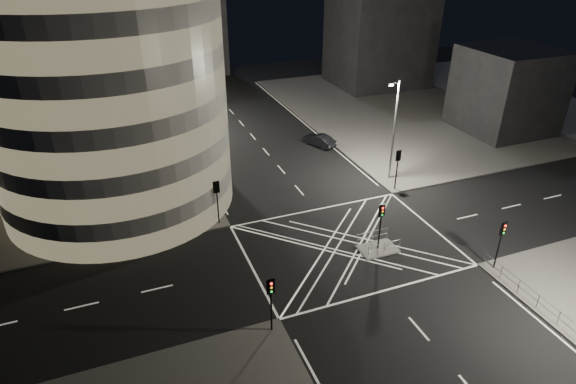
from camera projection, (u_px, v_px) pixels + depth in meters
name	position (u px, v px, depth m)	size (l,w,h in m)	color
ground	(346.00, 245.00, 38.77)	(120.00, 120.00, 0.00)	black
sidewalk_far_right	(439.00, 104.00, 70.09)	(42.00, 42.00, 0.15)	#575451
central_island	(378.00, 249.00, 38.14)	(3.00, 2.00, 0.15)	slate
office_tower_curved	(41.00, 58.00, 41.50)	(30.00, 29.00, 27.20)	gray
office_block_rear	(44.00, 31.00, 60.88)	(24.00, 16.00, 22.00)	gray
building_right_far	(379.00, 36.00, 76.18)	(14.00, 12.00, 15.00)	black
building_right_near	(507.00, 90.00, 58.97)	(10.00, 10.00, 10.00)	black
building_far_end	(169.00, 21.00, 80.74)	(18.00, 8.00, 18.00)	black
tree_a	(189.00, 168.00, 40.59)	(4.01, 4.01, 6.83)	black
tree_b	(177.00, 140.00, 45.35)	(4.39, 4.39, 7.36)	black
tree_c	(167.00, 117.00, 50.15)	(4.53, 4.53, 7.69)	black
tree_d	(158.00, 97.00, 54.86)	(4.66, 4.66, 8.20)	black
tree_e	(153.00, 92.00, 60.30)	(4.45, 4.45, 6.99)	black
traffic_signal_fl	(217.00, 194.00, 40.16)	(0.55, 0.22, 4.00)	black
traffic_signal_nl	(271.00, 295.00, 29.01)	(0.55, 0.22, 4.00)	black
traffic_signal_fr	(398.00, 162.00, 45.75)	(0.55, 0.22, 4.00)	black
traffic_signal_nr	(501.00, 237.00, 34.61)	(0.55, 0.22, 4.00)	black
traffic_signal_island	(381.00, 218.00, 36.79)	(0.55, 0.22, 4.00)	black
street_lamp_left_near	(194.00, 144.00, 42.96)	(1.25, 0.25, 10.00)	slate
street_lamp_left_far	(164.00, 90.00, 57.72)	(1.25, 0.25, 10.00)	slate
street_lamp_right_far	(394.00, 128.00, 46.51)	(1.25, 0.25, 10.00)	slate
railing_near_right	(548.00, 310.00, 31.12)	(0.06, 11.70, 1.10)	slate
railing_island_south	(384.00, 249.00, 37.11)	(2.80, 0.06, 1.10)	slate
railing_island_north	(373.00, 236.00, 38.58)	(2.80, 0.06, 1.10)	slate
sedan	(319.00, 140.00, 56.43)	(1.48, 4.24, 1.40)	black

